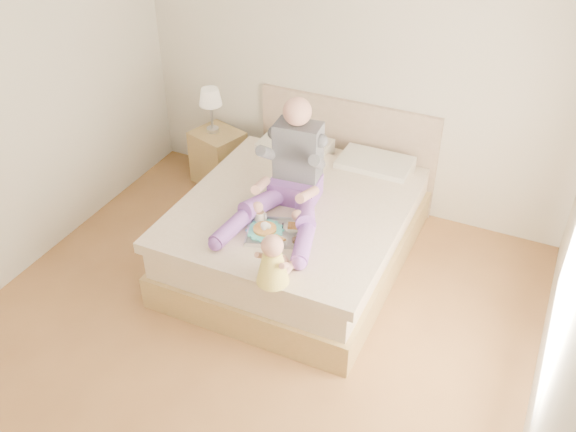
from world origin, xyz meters
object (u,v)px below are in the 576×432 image
at_px(tray, 277,230).
at_px(baby, 273,263).
at_px(bed, 303,223).
at_px(adult, 290,178).
at_px(nightstand, 218,157).

distance_m(tray, baby, 0.54).
distance_m(bed, baby, 1.17).
bearing_deg(adult, nightstand, 137.18).
xyz_separation_m(nightstand, tray, (1.27, -1.28, 0.37)).
height_order(tray, baby, baby).
height_order(nightstand, tray, tray).
relative_size(bed, baby, 5.85).
height_order(nightstand, adult, adult).
bearing_deg(tray, adult, 79.63).
bearing_deg(nightstand, adult, -20.20).
xyz_separation_m(tray, baby, (0.21, -0.48, 0.12)).
height_order(nightstand, baby, baby).
distance_m(nightstand, baby, 2.35).
bearing_deg(bed, baby, -76.58).
xyz_separation_m(adult, baby, (0.27, -0.84, -0.11)).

